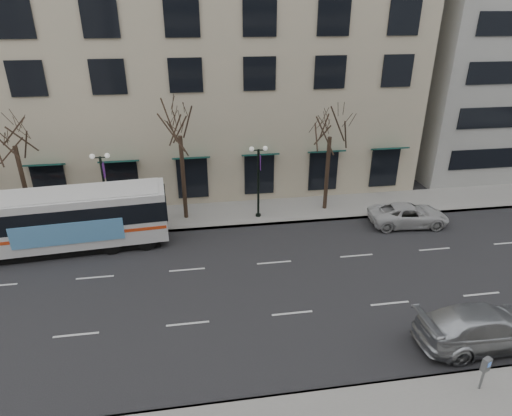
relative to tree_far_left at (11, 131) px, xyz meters
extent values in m
plane|color=black|center=(10.00, -8.80, -6.70)|extent=(160.00, 160.00, 0.00)
cube|color=gray|center=(15.00, 0.20, -6.62)|extent=(80.00, 4.00, 0.15)
cube|color=#C4B396|center=(8.00, 12.20, 5.30)|extent=(40.00, 20.00, 24.00)
cylinder|color=black|center=(0.00, 0.00, -3.83)|extent=(0.28, 0.28, 5.74)
cylinder|color=black|center=(10.00, 0.00, -3.72)|extent=(0.28, 0.28, 5.95)
cylinder|color=black|center=(20.00, 0.00, -3.97)|extent=(0.28, 0.28, 5.46)
cylinder|color=black|center=(5.00, -0.60, -4.20)|extent=(0.16, 0.16, 5.00)
cylinder|color=black|center=(5.00, -0.60, -6.55)|extent=(0.36, 0.36, 0.30)
cube|color=black|center=(5.00, -0.60, -1.75)|extent=(0.90, 0.06, 0.06)
sphere|color=silver|center=(4.55, -0.60, -1.65)|extent=(0.32, 0.32, 0.32)
sphere|color=silver|center=(5.45, -0.60, -1.65)|extent=(0.32, 0.32, 0.32)
cube|color=#592280|center=(5.12, -0.60, -2.60)|extent=(0.04, 0.45, 1.00)
cylinder|color=black|center=(15.00, -0.60, -4.20)|extent=(0.16, 0.16, 5.00)
cylinder|color=black|center=(15.00, -0.60, -6.55)|extent=(0.36, 0.36, 0.30)
cube|color=black|center=(15.00, -0.60, -1.75)|extent=(0.90, 0.06, 0.06)
sphere|color=silver|center=(14.55, -0.60, -1.65)|extent=(0.32, 0.32, 0.32)
sphere|color=silver|center=(15.45, -0.60, -1.65)|extent=(0.32, 0.32, 0.32)
cube|color=#592280|center=(15.12, -0.60, -2.60)|extent=(0.04, 0.45, 1.00)
cube|color=silver|center=(2.17, -3.00, -4.66)|extent=(13.58, 3.93, 3.07)
cube|color=black|center=(2.17, -3.00, -6.39)|extent=(12.49, 3.50, 0.50)
cube|color=black|center=(2.51, -2.97, -4.19)|extent=(13.05, 3.94, 1.23)
cube|color=red|center=(2.17, -3.00, -5.19)|extent=(13.45, 3.96, 0.20)
cube|color=#589BD6|center=(3.40, -4.39, -4.97)|extent=(6.13, 0.54, 1.34)
cube|color=silver|center=(2.17, -3.00, -3.09)|extent=(12.89, 3.59, 0.09)
cylinder|color=black|center=(5.61, -4.02, -6.14)|extent=(1.14, 0.40, 1.12)
cylinder|color=black|center=(5.41, -1.46, -6.14)|extent=(1.14, 0.40, 1.12)
cylinder|color=black|center=(7.62, -3.86, -6.14)|extent=(1.14, 0.40, 1.12)
cylinder|color=black|center=(7.42, -1.30, -6.14)|extent=(1.14, 0.40, 1.12)
imported|color=#B4B8BC|center=(22.77, -14.32, -5.82)|extent=(6.10, 2.56, 1.76)
imported|color=silver|center=(24.88, -3.12, -5.97)|extent=(5.45, 2.84, 1.46)
cylinder|color=slate|center=(21.05, -16.71, -6.03)|extent=(0.09, 0.09, 1.03)
cube|color=slate|center=(21.05, -16.71, -5.34)|extent=(0.37, 0.31, 0.57)
cube|color=blue|center=(21.01, -16.81, -5.26)|extent=(0.16, 0.08, 0.21)
camera|label=1|loc=(10.77, -27.19, 6.67)|focal=30.00mm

